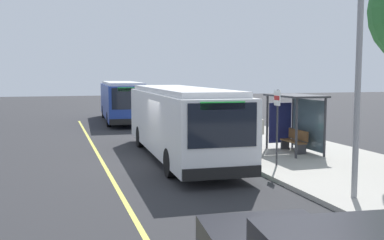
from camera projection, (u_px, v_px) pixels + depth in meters
ground_plane at (162, 164)px, 17.93m from camera, size 120.00×120.00×0.00m
sidewalk_curb at (297, 154)px, 19.66m from camera, size 44.00×6.40×0.15m
lane_stripe_center at (105, 167)px, 17.29m from camera, size 36.00×0.14×0.01m
transit_bus_main at (180, 120)px, 18.99m from camera, size 11.27×2.95×2.95m
transit_bus_second at (122, 100)px, 33.90m from camera, size 10.97×3.15×2.95m
bus_shelter at (296, 111)px, 19.75m from camera, size 2.90×1.60×2.48m
waiting_bench at (295, 141)px, 19.84m from camera, size 1.60×0.48×0.95m
route_sign_post at (277, 117)px, 16.58m from camera, size 0.44×0.08×2.80m
pedestrian_commuter at (259, 132)px, 19.09m from camera, size 0.24×0.40×1.69m
utility_pole at (358, 80)px, 12.13m from camera, size 0.16×0.16×6.40m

